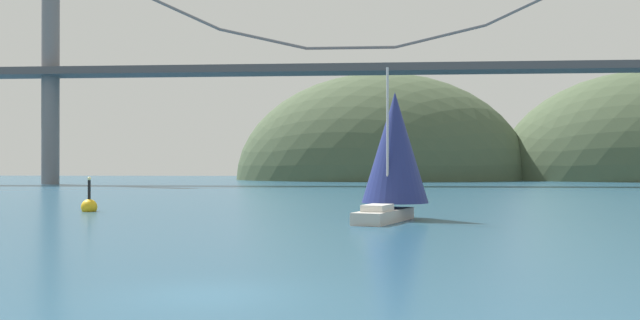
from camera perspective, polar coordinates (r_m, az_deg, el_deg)
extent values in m
plane|color=navy|center=(18.42, -8.98, -10.51)|extent=(360.00, 360.00, 0.00)
ellipsoid|color=#425138|center=(152.67, 4.87, -1.55)|extent=(61.37, 44.00, 44.93)
cylinder|color=slate|center=(125.56, -20.51, 7.52)|extent=(2.80, 2.80, 40.74)
cube|color=#47474C|center=(113.68, 2.42, 7.17)|extent=(133.10, 6.00, 1.20)
cylinder|color=slate|center=(119.65, -11.26, 11.56)|extent=(14.08, 0.50, 6.87)
cylinder|color=slate|center=(115.79, -4.55, 9.53)|extent=(13.98, 0.50, 3.70)
cylinder|color=slate|center=(114.17, 2.42, 8.86)|extent=(13.87, 0.50, 0.50)
cylinder|color=slate|center=(114.77, 9.46, 9.63)|extent=(13.98, 0.50, 3.70)
cylinder|color=slate|center=(117.66, 16.35, 11.77)|extent=(14.08, 0.50, 6.87)
cube|color=#B7B2A8|center=(40.96, 5.08, -4.41)|extent=(3.65, 6.70, 0.68)
cube|color=beige|center=(39.82, 4.56, -3.78)|extent=(1.86, 2.38, 0.36)
cylinder|color=#B2B2B7|center=(41.51, 5.36, 1.73)|extent=(0.14, 0.14, 8.14)
cone|color=navy|center=(42.86, 5.94, 1.00)|extent=(5.00, 5.00, 6.55)
sphere|color=gold|center=(52.14, -17.78, -3.56)|extent=(1.10, 1.10, 1.10)
cylinder|color=black|center=(52.09, -17.77, -2.41)|extent=(0.20, 0.20, 1.60)
sphere|color=#F2EA99|center=(52.06, -17.77, -1.40)|extent=(0.24, 0.24, 0.24)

